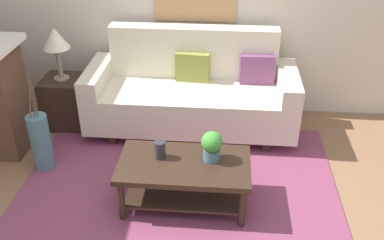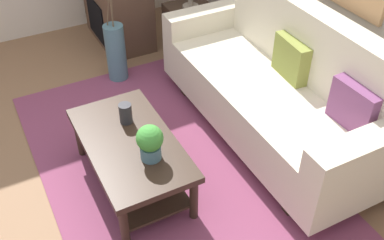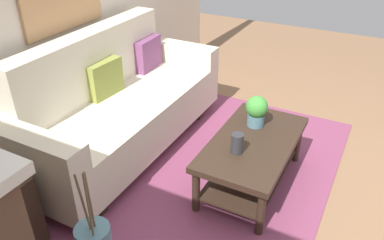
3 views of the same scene
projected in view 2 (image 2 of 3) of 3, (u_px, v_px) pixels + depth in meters
name	position (u px, v px, depth m)	size (l,w,h in m)	color
ground_plane	(110.00, 184.00, 3.42)	(9.23, 9.23, 0.00)	#8C6647
area_rug	(170.00, 162.00, 3.60)	(2.87, 1.90, 0.01)	#843D5B
couch	(275.00, 89.00, 3.64)	(2.21, 0.84, 1.08)	beige
throw_pillow_olive	(292.00, 59.00, 3.53)	(0.36, 0.12, 0.32)	olive
throw_pillow_plum	(354.00, 106.00, 3.06)	(0.36, 0.12, 0.32)	#7A4270
coffee_table	(131.00, 153.00, 3.23)	(1.10, 0.60, 0.43)	#332319
tabletop_vase	(126.00, 113.00, 3.27)	(0.09, 0.09, 0.15)	#2D2D33
potted_plant_tabletop	(150.00, 142.00, 2.94)	(0.18, 0.18, 0.26)	slate
side_table	(191.00, 32.00, 4.69)	(0.44, 0.44, 0.56)	#332319
floor_vase	(116.00, 53.00, 4.36)	(0.19, 0.19, 0.58)	slate
floor_vase_branch_a	(111.00, 8.00, 4.05)	(0.01, 0.01, 0.36)	brown
floor_vase_branch_b	(112.00, 7.00, 4.07)	(0.01, 0.01, 0.36)	brown
floor_vase_branch_c	(108.00, 7.00, 4.06)	(0.01, 0.01, 0.36)	brown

